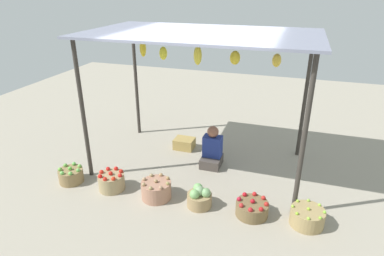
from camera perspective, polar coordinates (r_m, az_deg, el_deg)
The scene contains 10 objects.
ground_plane at distance 6.30m, azimuth 1.38°, elevation -6.22°, with size 14.00×14.00×0.00m, color #9F9685.
market_stall_structure at distance 5.53m, azimuth 1.63°, elevation 14.40°, with size 3.78×2.22×2.43m.
vendor_person at distance 6.14m, azimuth 3.50°, elevation -3.92°, with size 0.36×0.44×0.78m.
basket_green_apples at distance 6.08m, azimuth -20.17°, elevation -7.66°, with size 0.41×0.41×0.29m.
basket_red_tomatoes at distance 5.68m, azimuth -13.73°, elevation -8.93°, with size 0.43×0.43×0.33m.
basket_potatoes at distance 5.35m, azimuth -6.19°, elevation -10.53°, with size 0.47×0.47×0.34m.
basket_cabbages at distance 5.14m, azimuth 1.29°, elevation -11.88°, with size 0.38×0.38×0.35m.
basket_red_apples at distance 5.07m, azimuth 10.32°, elevation -13.48°, with size 0.48×0.48×0.27m.
basket_limes at distance 5.08m, azimuth 19.27°, elevation -14.29°, with size 0.48×0.48×0.29m.
wooden_crate_near_vendor at distance 6.83m, azimuth -1.34°, elevation -2.69°, with size 0.40×0.32×0.21m, color #A68948.
Camera 1 is at (1.54, -5.24, 3.15)m, focal length 30.87 mm.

